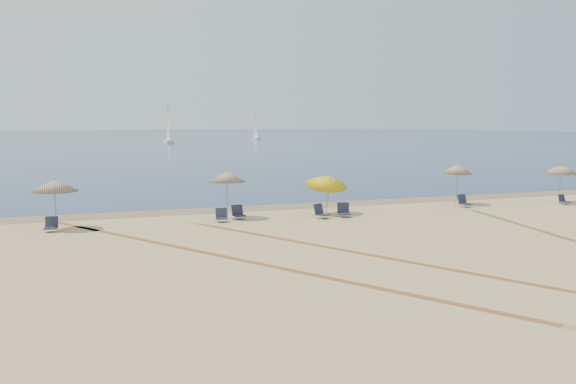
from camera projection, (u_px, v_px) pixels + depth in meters
name	position (u px, v px, depth m)	size (l,w,h in m)	color
ocean	(81.00, 136.00, 223.54)	(500.00, 500.00, 0.00)	#0C2151
wet_sand	(264.00, 207.00, 36.82)	(500.00, 500.00, 0.00)	olive
umbrella_1	(55.00, 185.00, 28.97)	(2.09, 2.10, 2.38)	gray
umbrella_2	(227.00, 177.00, 32.24)	(1.93, 1.93, 2.50)	gray
umbrella_3	(326.00, 180.00, 33.76)	(2.27, 2.33, 2.40)	gray
umbrella_4	(457.00, 169.00, 37.81)	(1.88, 1.90, 2.49)	gray
umbrella_5	(561.00, 169.00, 38.50)	(2.24, 2.24, 2.40)	gray
chair_2	(51.00, 225.00, 28.56)	(0.66, 0.74, 0.67)	black
chair_3	(221.00, 216.00, 31.40)	(0.67, 0.75, 0.68)	black
chair_4	(238.00, 213.00, 32.29)	(0.64, 0.73, 0.71)	black
chair_5	(321.00, 212.00, 32.53)	(0.85, 0.90, 0.74)	black
chair_6	(344.00, 211.00, 32.98)	(0.79, 0.86, 0.75)	black
chair_7	(464.00, 201.00, 36.93)	(0.68, 0.77, 0.72)	black
chair_8	(563.00, 200.00, 38.09)	(0.54, 0.61, 0.59)	black
sailboat_1	(168.00, 131.00, 153.75)	(1.87, 6.56, 9.70)	white
sailboat_2	(256.00, 132.00, 183.77)	(1.38, 4.79, 7.07)	white
tire_tracks	(423.00, 260.00, 22.61)	(49.99, 44.20, 0.00)	tan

